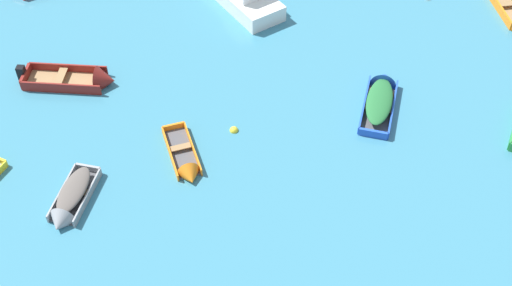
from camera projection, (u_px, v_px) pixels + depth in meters
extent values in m
cube|color=#4C4C51|center=(182.00, 153.00, 23.88)|extent=(1.61, 2.46, 0.07)
cube|color=orange|center=(193.00, 148.00, 23.88)|extent=(0.99, 2.28, 0.30)
cube|color=orange|center=(170.00, 153.00, 23.71)|extent=(0.99, 2.28, 0.30)
cube|color=orange|center=(173.00, 127.00, 24.59)|extent=(0.78, 0.39, 0.30)
cone|color=orange|center=(190.00, 177.00, 22.95)|extent=(0.95, 0.82, 0.79)
cube|color=#937047|center=(180.00, 147.00, 23.83)|extent=(0.78, 0.52, 0.03)
cube|color=#99754C|center=(66.00, 82.00, 26.43)|extent=(2.98, 1.08, 0.11)
cube|color=maroon|center=(69.00, 69.00, 26.69)|extent=(3.11, 0.08, 0.45)
cube|color=maroon|center=(61.00, 88.00, 25.92)|extent=(3.11, 0.08, 0.45)
cube|color=maroon|center=(26.00, 76.00, 26.39)|extent=(0.12, 1.12, 0.45)
cone|color=maroon|center=(106.00, 80.00, 26.20)|extent=(0.72, 1.09, 1.09)
cube|color=#937047|center=(60.00, 76.00, 26.25)|extent=(0.33, 1.02, 0.03)
cube|color=black|center=(22.00, 73.00, 26.28)|extent=(0.29, 0.29, 0.63)
cube|color=#4C4C51|center=(76.00, 197.00, 22.51)|extent=(1.16, 2.34, 0.08)
cube|color=gray|center=(88.00, 197.00, 22.35)|extent=(0.40, 2.32, 0.33)
cube|color=gray|center=(62.00, 192.00, 22.49)|extent=(0.40, 2.32, 0.33)
cube|color=gray|center=(89.00, 169.00, 23.20)|extent=(0.89, 0.22, 0.33)
cone|color=gray|center=(60.00, 223.00, 21.60)|extent=(0.93, 0.66, 0.86)
cube|color=#937047|center=(76.00, 191.00, 22.45)|extent=(0.83, 0.36, 0.03)
ellipsoid|color=#59514C|center=(73.00, 190.00, 22.24)|extent=(1.10, 2.14, 0.24)
cube|color=#4C4C51|center=(378.00, 109.00, 25.41)|extent=(1.48, 2.97, 0.08)
cube|color=blue|center=(364.00, 104.00, 25.41)|extent=(0.59, 2.92, 0.32)
cube|color=blue|center=(393.00, 109.00, 25.23)|extent=(0.59, 2.92, 0.32)
cube|color=blue|center=(373.00, 134.00, 24.34)|extent=(1.05, 0.29, 0.32)
cone|color=blue|center=(384.00, 80.00, 26.33)|extent=(1.13, 0.85, 1.02)
cube|color=#937047|center=(378.00, 108.00, 25.17)|extent=(0.99, 0.47, 0.03)
cube|color=#937047|center=(381.00, 93.00, 25.74)|extent=(0.99, 0.47, 0.03)
ellipsoid|color=#236633|center=(379.00, 101.00, 25.12)|extent=(1.40, 2.72, 0.31)
cube|color=#99754C|center=(508.00, 5.00, 29.93)|extent=(1.86, 3.46, 0.09)
cube|color=orange|center=(496.00, 3.00, 29.77)|extent=(0.83, 3.36, 0.37)
cube|color=#937047|center=(511.00, 3.00, 29.66)|extent=(1.17, 0.59, 0.03)
sphere|color=yellow|center=(234.00, 131.00, 24.68)|extent=(0.32, 0.32, 0.32)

